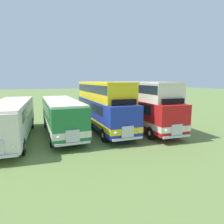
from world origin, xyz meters
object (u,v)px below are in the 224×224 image
bus_seventh_in_row (61,114)px  bus_eighth_in_row (103,104)px  bus_sixth_in_row (11,117)px  bus_ninth_in_row (142,103)px

bus_seventh_in_row → bus_eighth_in_row: bus_eighth_in_row is taller
bus_sixth_in_row → bus_ninth_in_row: (11.50, 0.24, 0.72)m
bus_seventh_in_row → bus_eighth_in_row: (3.83, 0.09, 0.72)m
bus_eighth_in_row → bus_ninth_in_row: 3.85m
bus_sixth_in_row → bus_eighth_in_row: size_ratio=1.07×
bus_seventh_in_row → bus_ninth_in_row: (7.67, -0.23, 0.72)m
bus_sixth_in_row → bus_ninth_in_row: 11.52m
bus_eighth_in_row → bus_ninth_in_row: same height
bus_sixth_in_row → bus_ninth_in_row: bus_ninth_in_row is taller
bus_sixth_in_row → bus_ninth_in_row: size_ratio=1.01×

